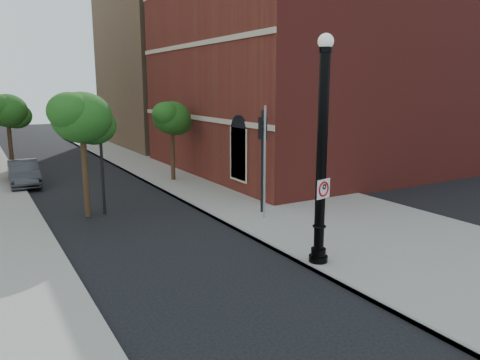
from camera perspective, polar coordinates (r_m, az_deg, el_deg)
ground at (r=13.20m, az=0.74°, el=-12.15°), size 120.00×120.00×0.00m
sidewalk_right at (r=24.32m, az=0.79°, el=-0.95°), size 8.00×60.00×0.12m
curb_edge at (r=22.59m, az=-7.84°, el=-1.99°), size 0.10×60.00×0.14m
brick_wall_building at (r=32.99m, az=12.52°, el=12.89°), size 22.30×16.30×12.50m
bg_building_tan_b at (r=46.11m, az=-1.35°, el=13.59°), size 22.00×14.00×14.00m
lamppost at (r=13.60m, az=9.90°, el=1.98°), size 0.57×0.57×6.68m
no_parking_sign at (r=13.58m, az=10.14°, el=-1.05°), size 0.56×0.15×0.57m
parked_car at (r=27.51m, az=-24.86°, el=0.76°), size 1.59×4.20×1.37m
traffic_signal_left at (r=19.91m, az=-16.58°, el=3.85°), size 0.30×0.36×4.17m
traffic_signal_right at (r=18.97m, az=2.79°, el=4.25°), size 0.29×0.36×4.31m
utility_pole at (r=18.23m, az=3.01°, el=1.92°), size 0.09×0.09×4.54m
street_tree_a at (r=19.62m, az=-18.67°, el=7.08°), size 2.81×2.54×5.06m
street_tree_b at (r=30.68m, az=-26.46°, el=7.49°), size 2.67×2.41×4.81m
street_tree_c at (r=26.05m, az=-8.30°, el=7.40°), size 2.46×2.23×4.44m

